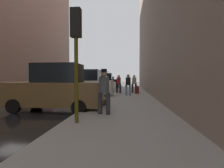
% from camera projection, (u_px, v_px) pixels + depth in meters
% --- Properties ---
extents(ground_plane, '(120.00, 120.00, 0.00)m').
position_uv_depth(ground_plane, '(22.00, 105.00, 10.17)').
color(ground_plane, black).
extents(sidewalk, '(4.00, 40.00, 0.15)m').
position_uv_depth(sidewalk, '(125.00, 105.00, 9.63)').
color(sidewalk, gray).
rests_on(sidewalk, ground_plane).
extents(parked_bronze_suv, '(4.65, 2.16, 2.25)m').
position_uv_depth(parked_bronze_suv, '(56.00, 89.00, 8.43)').
color(parked_bronze_suv, brown).
rests_on(parked_bronze_suv, ground_plane).
extents(parked_white_van, '(4.64, 2.15, 2.25)m').
position_uv_depth(parked_white_van, '(85.00, 85.00, 14.27)').
color(parked_white_van, silver).
rests_on(parked_white_van, ground_plane).
extents(parked_silver_sedan, '(4.22, 2.09, 1.79)m').
position_uv_depth(parked_silver_sedan, '(97.00, 84.00, 19.70)').
color(parked_silver_sedan, '#B7BABF').
rests_on(parked_silver_sedan, ground_plane).
extents(parked_black_suv, '(4.63, 2.11, 2.25)m').
position_uv_depth(parked_black_suv, '(104.00, 82.00, 25.14)').
color(parked_black_suv, black).
rests_on(parked_black_suv, ground_plane).
extents(parked_blue_sedan, '(4.22, 2.11, 1.79)m').
position_uv_depth(parked_blue_sedan, '(108.00, 82.00, 30.25)').
color(parked_blue_sedan, navy).
rests_on(parked_blue_sedan, ground_plane).
extents(fire_hydrant, '(0.42, 0.22, 0.70)m').
position_uv_depth(fire_hydrant, '(109.00, 90.00, 15.62)').
color(fire_hydrant, red).
rests_on(fire_hydrant, sidewalk).
extents(traffic_light, '(0.32, 0.32, 3.60)m').
position_uv_depth(traffic_light, '(76.00, 40.00, 5.48)').
color(traffic_light, '#514C0F').
rests_on(traffic_light, sidewalk).
extents(pedestrian_in_tan_coat, '(0.52, 0.46, 1.71)m').
position_uv_depth(pedestrian_in_tan_coat, '(134.00, 83.00, 16.79)').
color(pedestrian_in_tan_coat, black).
rests_on(pedestrian_in_tan_coat, sidewalk).
extents(pedestrian_with_beanie, '(0.52, 0.45, 1.78)m').
position_uv_depth(pedestrian_with_beanie, '(104.00, 89.00, 6.83)').
color(pedestrian_with_beanie, '#333338').
rests_on(pedestrian_with_beanie, sidewalk).
extents(pedestrian_in_red_jacket, '(0.53, 0.49, 1.71)m').
position_uv_depth(pedestrian_in_red_jacket, '(119.00, 83.00, 16.57)').
color(pedestrian_in_red_jacket, black).
rests_on(pedestrian_in_red_jacket, sidewalk).
extents(pedestrian_in_jeans, '(0.53, 0.49, 1.71)m').
position_uv_depth(pedestrian_in_jeans, '(128.00, 84.00, 14.14)').
color(pedestrian_in_jeans, '#728CB2').
rests_on(pedestrian_in_jeans, sidewalk).
extents(rolling_suitcase, '(0.37, 0.57, 1.04)m').
position_uv_depth(rolling_suitcase, '(137.00, 90.00, 16.02)').
color(rolling_suitcase, '#591414').
rests_on(rolling_suitcase, sidewalk).
extents(duffel_bag, '(0.32, 0.44, 0.28)m').
position_uv_depth(duffel_bag, '(105.00, 102.00, 9.39)').
color(duffel_bag, '#472D19').
rests_on(duffel_bag, sidewalk).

